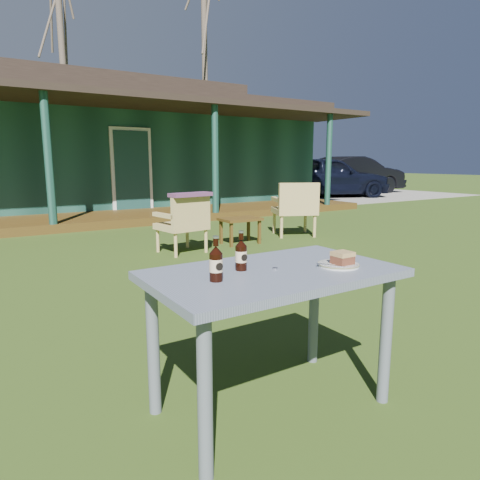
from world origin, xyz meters
TOP-DOWN VIEW (x-y plane):
  - ground at (0.00, 0.00)m, footprint 80.00×80.00m
  - pavilion at (-0.00, 9.39)m, footprint 15.80×8.30m
  - gravel_strip at (10.50, 8.50)m, footprint 9.00×6.00m
  - tree_mid at (3.00, 18.50)m, footprint 0.28×0.28m
  - tree_right at (9.50, 17.00)m, footprint 0.28×0.28m
  - car_near at (9.53, 7.95)m, footprint 4.56×3.15m
  - car_far at (11.71, 8.83)m, footprint 4.48×1.86m
  - cafe_table at (0.00, -1.60)m, footprint 1.20×0.70m
  - plate at (0.32, -1.72)m, footprint 0.20×0.20m
  - cake_slice at (0.33, -1.73)m, footprint 0.09×0.09m
  - fork at (0.25, -1.73)m, footprint 0.08×0.13m
  - cola_bottle_near at (-0.13, -1.52)m, footprint 0.06×0.06m
  - cola_bottle_far at (-0.33, -1.62)m, footprint 0.06×0.06m
  - bottle_cap at (0.01, -1.60)m, footprint 0.03×0.03m
  - armchair_left at (1.23, 2.04)m, footprint 0.66×0.63m
  - armchair_right at (3.39, 2.31)m, footprint 0.86×0.84m
  - floral_throw at (1.25, 1.89)m, footprint 0.61×0.29m
  - side_table at (2.23, 2.21)m, footprint 0.60×0.40m

SIDE VIEW (x-z plane):
  - ground at x=0.00m, z-range 0.00..0.00m
  - gravel_strip at x=10.50m, z-range 0.00..0.02m
  - side_table at x=2.23m, z-range 0.14..0.54m
  - armchair_left at x=1.23m, z-range 0.05..0.84m
  - armchair_right at x=3.39m, z-range 0.06..0.96m
  - cafe_table at x=0.00m, z-range 0.26..0.98m
  - car_near at x=9.53m, z-range 0.00..1.44m
  - car_far at x=11.71m, z-range 0.00..1.44m
  - bottle_cap at x=0.01m, z-range 0.72..0.73m
  - plate at x=0.32m, z-range 0.72..0.74m
  - fork at x=0.25m, z-range 0.73..0.74m
  - cake_slice at x=0.33m, z-range 0.73..0.80m
  - cola_bottle_near at x=-0.13m, z-range 0.70..0.89m
  - cola_bottle_far at x=-0.33m, z-range 0.70..0.90m
  - floral_throw at x=1.25m, z-range 0.79..0.84m
  - pavilion at x=0.00m, z-range -0.12..3.33m
  - tree_mid at x=3.00m, z-range 0.00..9.50m
  - tree_right at x=9.50m, z-range 0.00..11.00m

